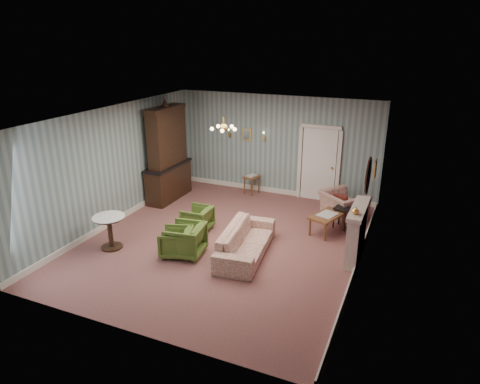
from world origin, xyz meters
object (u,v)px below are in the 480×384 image
at_px(wingback_chair, 343,201).
at_px(pedestal_table, 110,232).
at_px(olive_chair_c, 197,218).
at_px(side_table_black, 342,217).
at_px(dresser, 167,151).
at_px(fireplace, 357,233).
at_px(olive_chair_b, 176,241).
at_px(coffee_table, 327,223).
at_px(olive_chair_a, 185,238).
at_px(sofa_chintz, 246,236).

relative_size(wingback_chair, pedestal_table, 1.37).
distance_m(olive_chair_c, side_table_black, 3.53).
xyz_separation_m(dresser, pedestal_table, (0.46, -3.16, -1.02)).
xyz_separation_m(dresser, fireplace, (5.51, -1.46, -0.83)).
bearing_deg(olive_chair_b, wingback_chair, 122.22).
xyz_separation_m(olive_chair_b, coffee_table, (2.72, 2.37, -0.10)).
relative_size(olive_chair_c, side_table_black, 1.20).
bearing_deg(pedestal_table, side_table_black, 34.33).
bearing_deg(wingback_chair, fireplace, 145.94).
relative_size(fireplace, pedestal_table, 1.82).
bearing_deg(coffee_table, dresser, 173.96).
bearing_deg(wingback_chair, olive_chair_c, 73.18).
bearing_deg(pedestal_table, coffee_table, 32.15).
bearing_deg(coffee_table, wingback_chair, 80.39).
xyz_separation_m(olive_chair_c, fireplace, (3.73, 0.12, 0.25)).
bearing_deg(coffee_table, fireplace, -49.62).
bearing_deg(coffee_table, side_table_black, 56.23).
bearing_deg(olive_chair_c, coffee_table, 109.86).
distance_m(olive_chair_c, coffee_table, 3.11).
xyz_separation_m(wingback_chair, side_table_black, (0.10, -0.64, -0.19)).
xyz_separation_m(olive_chair_c, coffee_table, (2.91, 1.08, -0.09)).
height_order(olive_chair_a, pedestal_table, olive_chair_a).
distance_m(sofa_chintz, pedestal_table, 3.00).
xyz_separation_m(wingback_chair, fireplace, (0.64, -2.02, 0.12)).
relative_size(olive_chair_a, side_table_black, 1.41).
bearing_deg(wingback_chair, pedestal_table, 78.57).
relative_size(olive_chair_b, fireplace, 0.48).
xyz_separation_m(olive_chair_c, wingback_chair, (3.09, 2.15, 0.13)).
relative_size(coffee_table, side_table_black, 1.71).
bearing_deg(olive_chair_c, wingback_chair, 124.20).
bearing_deg(fireplace, pedestal_table, -161.43).
bearing_deg(fireplace, side_table_black, 111.14).
height_order(olive_chair_c, coffee_table, olive_chair_c).
bearing_deg(olive_chair_a, olive_chair_c, -171.49).
distance_m(olive_chair_b, sofa_chintz, 1.49).
bearing_deg(wingback_chair, side_table_black, 137.59).
relative_size(olive_chair_c, coffee_table, 0.70).
distance_m(sofa_chintz, wingback_chair, 3.21).
height_order(fireplace, coffee_table, fireplace).
relative_size(wingback_chair, side_table_black, 1.92).
height_order(wingback_chair, fireplace, fireplace).
height_order(olive_chair_b, coffee_table, olive_chair_b).
bearing_deg(dresser, pedestal_table, -81.48).
distance_m(olive_chair_b, side_table_black, 4.10).
xyz_separation_m(olive_chair_a, sofa_chintz, (1.18, 0.54, 0.03)).
height_order(olive_chair_a, coffee_table, olive_chair_a).
distance_m(sofa_chintz, fireplace, 2.33).
distance_m(olive_chair_a, fireplace, 3.62).
distance_m(olive_chair_c, fireplace, 3.74).
distance_m(wingback_chair, coffee_table, 1.10).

